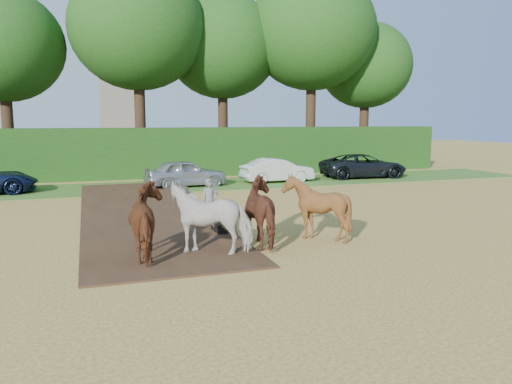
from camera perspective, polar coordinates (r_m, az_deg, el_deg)
name	(u,v)px	position (r m, az deg, el deg)	size (l,w,h in m)	color
ground	(112,266)	(12.63, -16.15, -8.12)	(120.00, 120.00, 0.00)	gold
earth_strip	(143,211)	(19.54, -12.77, -2.15)	(4.50, 17.00, 0.05)	#472D1C
grass_verge	(98,189)	(26.36, -17.66, 0.31)	(50.00, 5.00, 0.03)	#38601E
hedgerow	(94,154)	(30.69, -17.98, 4.16)	(46.00, 1.60, 3.00)	#14380F
plough_team	(239,214)	(13.66, -1.96, -2.50)	(6.18, 4.63, 1.90)	#5E3217
parked_cars	(124,175)	(26.24, -14.84, 1.90)	(36.23, 3.02, 1.44)	#B8BABF
treeline	(59,29)	(34.27, -21.61, 16.92)	(48.70, 10.60, 14.21)	#382616
church	(118,37)	(68.05, -15.52, 16.65)	(5.20, 5.20, 27.00)	slate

